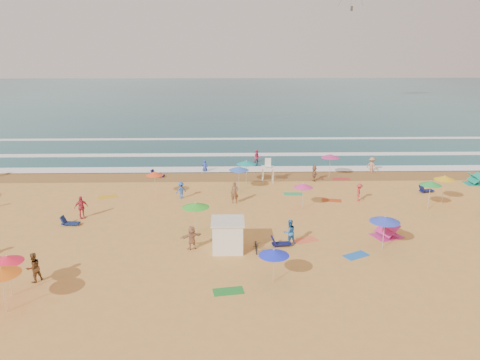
{
  "coord_description": "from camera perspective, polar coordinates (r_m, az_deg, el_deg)",
  "views": [
    {
      "loc": [
        1.73,
        -34.58,
        13.41
      ],
      "look_at": [
        2.64,
        6.0,
        1.5
      ],
      "focal_mm": 35.0,
      "sensor_mm": 36.0,
      "label": 1
    }
  ],
  "objects": [
    {
      "name": "wet_sand",
      "position": [
        48.98,
        -3.26,
        0.44
      ],
      "size": [
        220.0,
        220.0,
        0.0
      ],
      "primitive_type": "plane",
      "color": "olive",
      "rests_on": "ground"
    },
    {
      "name": "popup_tents",
      "position": [
        43.39,
        23.05,
        -2.17
      ],
      "size": [
        15.23,
        14.71,
        1.2
      ],
      "color": "#C52B7E",
      "rests_on": "ground"
    },
    {
      "name": "beach_umbrellas",
      "position": [
        36.32,
        -4.02,
        -1.71
      ],
      "size": [
        52.01,
        26.67,
        0.81
      ],
      "color": "#FFFD1A",
      "rests_on": "ground"
    },
    {
      "name": "surf_foam",
      "position": [
        57.49,
        -2.98,
        2.94
      ],
      "size": [
        200.0,
        18.7,
        0.05
      ],
      "color": "white",
      "rests_on": "ground"
    },
    {
      "name": "cabana_roof",
      "position": [
        31.15,
        -1.51,
        -5.03
      ],
      "size": [
        2.2,
        2.2,
        0.12
      ],
      "primitive_type": "cube",
      "color": "silver",
      "rests_on": "cabana"
    },
    {
      "name": "lifeguard_stand",
      "position": [
        46.65,
        3.41,
        0.96
      ],
      "size": [
        1.2,
        1.2,
        2.1
      ],
      "primitive_type": null,
      "color": "white",
      "rests_on": "ground"
    },
    {
      "name": "bicycle",
      "position": [
        31.56,
        2.0,
        -8.01
      ],
      "size": [
        0.54,
        1.52,
        0.8
      ],
      "primitive_type": "imported",
      "rotation": [
        0.0,
        0.0,
        0.01
      ],
      "color": "black",
      "rests_on": "ground"
    },
    {
      "name": "loungers",
      "position": [
        35.16,
        0.96,
        -5.78
      ],
      "size": [
        39.34,
        28.55,
        0.34
      ],
      "color": "#0F1B4F",
      "rests_on": "ground"
    },
    {
      "name": "ocean",
      "position": [
        119.35,
        -2.15,
        9.89
      ],
      "size": [
        220.0,
        140.0,
        0.18
      ],
      "primitive_type": "cube",
      "color": "#0C4756",
      "rests_on": "ground"
    },
    {
      "name": "ground",
      "position": [
        37.13,
        -3.88,
        -4.86
      ],
      "size": [
        220.0,
        220.0,
        0.0
      ],
      "primitive_type": "plane",
      "color": "gold",
      "rests_on": "ground"
    },
    {
      "name": "cabana",
      "position": [
        31.55,
        -1.49,
        -6.82
      ],
      "size": [
        2.0,
        2.0,
        2.0
      ],
      "primitive_type": "cube",
      "color": "white",
      "rests_on": "ground"
    },
    {
      "name": "towels",
      "position": [
        36.02,
        0.73,
        -5.48
      ],
      "size": [
        47.73,
        23.38,
        0.03
      ],
      "color": "#E81D44",
      "rests_on": "ground"
    },
    {
      "name": "beachgoers",
      "position": [
        40.71,
        -2.74,
        -1.71
      ],
      "size": [
        41.2,
        28.77,
        2.14
      ],
      "color": "#CA325A",
      "rests_on": "ground"
    }
  ]
}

